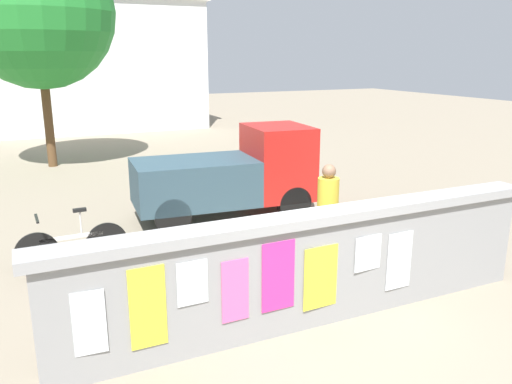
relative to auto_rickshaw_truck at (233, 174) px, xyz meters
name	(u,v)px	position (x,y,z in m)	size (l,w,h in m)	color
ground	(155,183)	(-0.77, 3.50, -0.90)	(60.00, 60.00, 0.00)	gray
poster_wall	(315,267)	(-0.78, -4.51, -0.15)	(6.64, 0.42, 1.44)	gray
auto_rickshaw_truck	(233,174)	(0.00, 0.00, 0.00)	(3.71, 1.78, 1.85)	black
motorcycle	(232,257)	(-1.32, -3.15, -0.44)	(1.88, 0.63, 0.87)	black
bicycle_near	(73,246)	(-3.33, -1.42, -0.54)	(1.71, 0.44, 0.95)	black
person_walking	(328,203)	(0.43, -2.90, 0.09)	(0.46, 0.46, 1.62)	#3F994C
tree_roadside	(37,12)	(-3.05, 6.94, 3.54)	(4.32, 4.32, 6.61)	brown
building_background	(90,60)	(-0.54, 15.90, 2.14)	(9.66, 6.34, 6.05)	white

